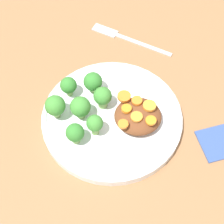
% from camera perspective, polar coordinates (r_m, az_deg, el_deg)
% --- Properties ---
extents(ground_plane, '(4.00, 4.00, 0.00)m').
position_cam_1_polar(ground_plane, '(0.76, 0.00, -1.38)').
color(ground_plane, '#8C603D').
extents(plate, '(0.28, 0.28, 0.02)m').
position_cam_1_polar(plate, '(0.75, 0.00, -0.89)').
color(plate, white).
rests_on(plate, ground_plane).
extents(stew_mound, '(0.09, 0.09, 0.03)m').
position_cam_1_polar(stew_mound, '(0.73, 3.96, -0.63)').
color(stew_mound, brown).
rests_on(stew_mound, plate).
extents(broccoli_floret_0, '(0.04, 0.04, 0.05)m').
position_cam_1_polar(broccoli_floret_0, '(0.72, -4.84, 0.83)').
color(broccoli_floret_0, '#759E51').
rests_on(broccoli_floret_0, plate).
extents(broccoli_floret_1, '(0.04, 0.04, 0.05)m').
position_cam_1_polar(broccoli_floret_1, '(0.76, -2.92, 4.61)').
color(broccoli_floret_1, '#759E51').
rests_on(broccoli_floret_1, plate).
extents(broccoli_floret_2, '(0.04, 0.04, 0.05)m').
position_cam_1_polar(broccoli_floret_2, '(0.70, -5.65, -3.23)').
color(broccoli_floret_2, '#759E51').
rests_on(broccoli_floret_2, plate).
extents(broccoli_floret_3, '(0.03, 0.03, 0.05)m').
position_cam_1_polar(broccoli_floret_3, '(0.76, -6.65, 4.01)').
color(broccoli_floret_3, '#759E51').
rests_on(broccoli_floret_3, plate).
extents(broccoli_floret_4, '(0.04, 0.04, 0.05)m').
position_cam_1_polar(broccoli_floret_4, '(0.74, -1.43, 2.34)').
color(broccoli_floret_4, '#759E51').
rests_on(broccoli_floret_4, plate).
extents(broccoli_floret_5, '(0.03, 0.03, 0.05)m').
position_cam_1_polar(broccoli_floret_5, '(0.70, -2.64, -1.83)').
color(broccoli_floret_5, '#759E51').
rests_on(broccoli_floret_5, plate).
extents(broccoli_floret_6, '(0.04, 0.04, 0.06)m').
position_cam_1_polar(broccoli_floret_6, '(0.73, -8.63, 1.10)').
color(broccoli_floret_6, '#7FA85B').
rests_on(broccoli_floret_6, plate).
extents(carrot_slice_0, '(0.02, 0.02, 0.01)m').
position_cam_1_polar(carrot_slice_0, '(0.71, 2.22, 0.50)').
color(carrot_slice_0, orange).
rests_on(carrot_slice_0, stew_mound).
extents(carrot_slice_1, '(0.02, 0.02, 0.01)m').
position_cam_1_polar(carrot_slice_1, '(0.72, 3.81, 1.72)').
color(carrot_slice_1, orange).
rests_on(carrot_slice_1, stew_mound).
extents(carrot_slice_2, '(0.02, 0.02, 0.00)m').
position_cam_1_polar(carrot_slice_2, '(0.70, 3.77, -0.72)').
color(carrot_slice_2, orange).
rests_on(carrot_slice_2, stew_mound).
extents(carrot_slice_3, '(0.03, 0.03, 0.01)m').
position_cam_1_polar(carrot_slice_3, '(0.72, 5.73, 0.80)').
color(carrot_slice_3, orange).
rests_on(carrot_slice_3, stew_mound).
extents(carrot_slice_4, '(0.02, 0.02, 0.00)m').
position_cam_1_polar(carrot_slice_4, '(0.70, 5.95, -1.30)').
color(carrot_slice_4, orange).
rests_on(carrot_slice_4, stew_mound).
extents(carrot_slice_5, '(0.02, 0.02, 0.00)m').
position_cam_1_polar(carrot_slice_5, '(0.69, 1.71, -1.85)').
color(carrot_slice_5, orange).
rests_on(carrot_slice_5, stew_mound).
extents(carrot_slice_6, '(0.03, 0.03, 0.01)m').
position_cam_1_polar(carrot_slice_6, '(0.73, 1.86, 2.39)').
color(carrot_slice_6, orange).
rests_on(carrot_slice_6, stew_mound).
extents(fork, '(0.19, 0.11, 0.01)m').
position_cam_1_polar(fork, '(0.91, 1.79, 11.34)').
color(fork, '#B8B8B8').
rests_on(fork, ground_plane).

